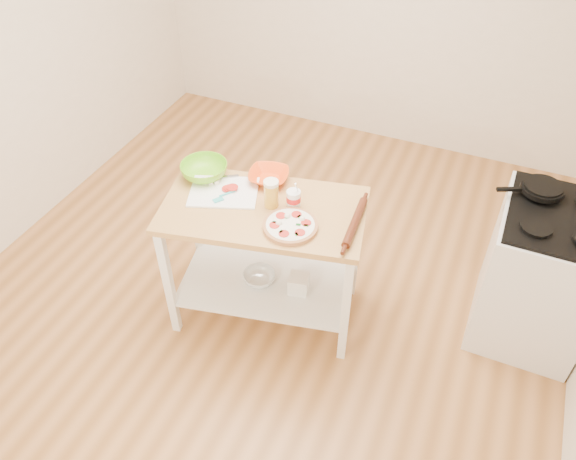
% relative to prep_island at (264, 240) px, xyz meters
% --- Properties ---
extents(room_shell, '(4.04, 4.54, 2.74)m').
position_rel_prep_island_xyz_m(room_shell, '(-0.09, 0.18, 0.70)').
color(room_shell, '#B17641').
rests_on(room_shell, ground).
extents(prep_island, '(1.28, 0.87, 0.90)m').
position_rel_prep_island_xyz_m(prep_island, '(0.00, 0.00, 0.00)').
color(prep_island, tan).
rests_on(prep_island, ground).
extents(gas_stove, '(0.63, 0.73, 1.11)m').
position_rel_prep_island_xyz_m(gas_stove, '(1.59, 0.55, -0.18)').
color(gas_stove, white).
rests_on(gas_stove, ground).
extents(skillet, '(0.37, 0.25, 0.03)m').
position_rel_prep_island_xyz_m(skillet, '(1.45, 0.71, 0.33)').
color(skillet, black).
rests_on(skillet, gas_stove).
extents(pizza, '(0.31, 0.31, 0.05)m').
position_rel_prep_island_xyz_m(pizza, '(0.21, -0.10, 0.27)').
color(pizza, tan).
rests_on(pizza, prep_island).
extents(cutting_board, '(0.48, 0.42, 0.04)m').
position_rel_prep_island_xyz_m(cutting_board, '(-0.28, 0.04, 0.26)').
color(cutting_board, white).
rests_on(cutting_board, prep_island).
extents(spatula, '(0.09, 0.15, 0.01)m').
position_rel_prep_island_xyz_m(spatula, '(-0.25, -0.02, 0.27)').
color(spatula, '#33B3B5').
rests_on(spatula, cutting_board).
extents(knife, '(0.23, 0.17, 0.01)m').
position_rel_prep_island_xyz_m(knife, '(-0.40, 0.11, 0.27)').
color(knife, silver).
rests_on(knife, cutting_board).
extents(orange_bowl, '(0.29, 0.29, 0.06)m').
position_rel_prep_island_xyz_m(orange_bowl, '(-0.08, 0.25, 0.28)').
color(orange_bowl, '#EC4B13').
rests_on(orange_bowl, prep_island).
extents(green_bowl, '(0.37, 0.37, 0.09)m').
position_rel_prep_island_xyz_m(green_bowl, '(-0.46, 0.14, 0.30)').
color(green_bowl, '#6BC01B').
rests_on(green_bowl, prep_island).
extents(beer_pint, '(0.09, 0.09, 0.17)m').
position_rel_prep_island_xyz_m(beer_pint, '(0.03, 0.04, 0.34)').
color(beer_pint, gold).
rests_on(beer_pint, prep_island).
extents(yogurt_tub, '(0.08, 0.08, 0.18)m').
position_rel_prep_island_xyz_m(yogurt_tub, '(0.15, 0.09, 0.30)').
color(yogurt_tub, white).
rests_on(yogurt_tub, prep_island).
extents(rolling_pin, '(0.07, 0.41, 0.05)m').
position_rel_prep_island_xyz_m(rolling_pin, '(0.53, 0.06, 0.27)').
color(rolling_pin, '#532313').
rests_on(rolling_pin, prep_island).
extents(shelf_glass_bowl, '(0.23, 0.23, 0.07)m').
position_rel_prep_island_xyz_m(shelf_glass_bowl, '(-0.05, 0.00, -0.36)').
color(shelf_glass_bowl, silver).
rests_on(shelf_glass_bowl, prep_island).
extents(shelf_bin, '(0.15, 0.15, 0.12)m').
position_rel_prep_island_xyz_m(shelf_bin, '(0.22, 0.03, -0.33)').
color(shelf_bin, white).
rests_on(shelf_bin, prep_island).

